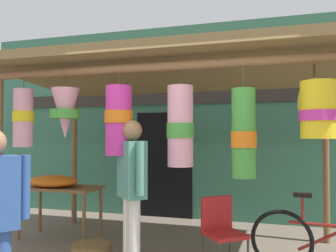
{
  "coord_description": "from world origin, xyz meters",
  "views": [
    {
      "loc": [
        0.96,
        -3.7,
        1.54
      ],
      "look_at": [
        -0.37,
        0.87,
        1.68
      ],
      "focal_mm": 36.97,
      "sensor_mm": 36.0,
      "label": 1
    }
  ],
  "objects_px": {
    "flower_heap_on_table": "(54,181)",
    "customer_foreground": "(132,182)",
    "folding_chair": "(221,227)",
    "display_table": "(61,193)",
    "wicker_basket_by_table": "(91,251)",
    "parked_bicycle": "(330,244)"
  },
  "relations": [
    {
      "from": "flower_heap_on_table",
      "to": "customer_foreground",
      "type": "distance_m",
      "value": 1.87
    },
    {
      "from": "folding_chair",
      "to": "flower_heap_on_table",
      "type": "bearing_deg",
      "value": 167.74
    },
    {
      "from": "display_table",
      "to": "wicker_basket_by_table",
      "type": "relative_size",
      "value": 2.4
    },
    {
      "from": "flower_heap_on_table",
      "to": "wicker_basket_by_table",
      "type": "bearing_deg",
      "value": -31.95
    },
    {
      "from": "display_table",
      "to": "folding_chair",
      "type": "relative_size",
      "value": 1.42
    },
    {
      "from": "flower_heap_on_table",
      "to": "folding_chair",
      "type": "xyz_separation_m",
      "value": [
        2.59,
        -0.56,
        -0.36
      ]
    },
    {
      "from": "flower_heap_on_table",
      "to": "wicker_basket_by_table",
      "type": "height_order",
      "value": "flower_heap_on_table"
    },
    {
      "from": "display_table",
      "to": "wicker_basket_by_table",
      "type": "bearing_deg",
      "value": -36.95
    },
    {
      "from": "flower_heap_on_table",
      "to": "customer_foreground",
      "type": "bearing_deg",
      "value": -28.9
    },
    {
      "from": "flower_heap_on_table",
      "to": "folding_chair",
      "type": "distance_m",
      "value": 2.68
    },
    {
      "from": "folding_chair",
      "to": "parked_bicycle",
      "type": "height_order",
      "value": "parked_bicycle"
    },
    {
      "from": "flower_heap_on_table",
      "to": "parked_bicycle",
      "type": "relative_size",
      "value": 0.45
    },
    {
      "from": "wicker_basket_by_table",
      "to": "parked_bicycle",
      "type": "distance_m",
      "value": 2.83
    },
    {
      "from": "folding_chair",
      "to": "wicker_basket_by_table",
      "type": "height_order",
      "value": "folding_chair"
    },
    {
      "from": "display_table",
      "to": "wicker_basket_by_table",
      "type": "xyz_separation_m",
      "value": [
        0.89,
        -0.67,
        -0.59
      ]
    },
    {
      "from": "flower_heap_on_table",
      "to": "customer_foreground",
      "type": "relative_size",
      "value": 0.46
    },
    {
      "from": "folding_chair",
      "to": "parked_bicycle",
      "type": "bearing_deg",
      "value": 11.41
    },
    {
      "from": "wicker_basket_by_table",
      "to": "folding_chair",
      "type": "bearing_deg",
      "value": 1.24
    },
    {
      "from": "display_table",
      "to": "parked_bicycle",
      "type": "bearing_deg",
      "value": -6.11
    },
    {
      "from": "folding_chair",
      "to": "wicker_basket_by_table",
      "type": "bearing_deg",
      "value": -178.76
    },
    {
      "from": "folding_chair",
      "to": "parked_bicycle",
      "type": "relative_size",
      "value": 0.48
    },
    {
      "from": "flower_heap_on_table",
      "to": "parked_bicycle",
      "type": "bearing_deg",
      "value": -4.95
    }
  ]
}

